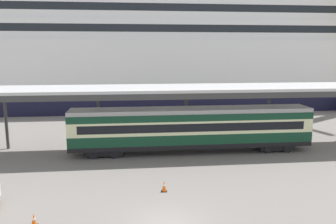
{
  "coord_description": "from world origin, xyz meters",
  "views": [
    {
      "loc": [
        -1.82,
        -17.11,
        9.2
      ],
      "look_at": [
        1.11,
        9.19,
        4.5
      ],
      "focal_mm": 36.9,
      "sensor_mm": 36.0,
      "label": 1
    }
  ],
  "objects": [
    {
      "name": "ground_plane",
      "position": [
        0.0,
        0.0,
        0.0
      ],
      "size": [
        400.0,
        400.0,
        0.0
      ],
      "primitive_type": "plane",
      "color": "slate"
    },
    {
      "name": "cruise_ship",
      "position": [
        9.85,
        46.22,
        12.82
      ],
      "size": [
        175.6,
        27.0,
        39.38
      ],
      "color": "black",
      "rests_on": "ground"
    },
    {
      "name": "platform_canopy",
      "position": [
        3.69,
        13.54,
        5.76
      ],
      "size": [
        42.92,
        5.94,
        6.0
      ],
      "color": "#B5B5B5",
      "rests_on": "ground"
    },
    {
      "name": "train_carriage",
      "position": [
        3.69,
        13.12,
        2.31
      ],
      "size": [
        21.77,
        2.81,
        4.11
      ],
      "color": "black",
      "rests_on": "ground"
    },
    {
      "name": "traffic_cone_near",
      "position": [
        0.32,
        4.41,
        0.37
      ],
      "size": [
        0.36,
        0.36,
        0.76
      ],
      "color": "black",
      "rests_on": "ground"
    },
    {
      "name": "traffic_cone_mid",
      "position": [
        -7.02,
        0.59,
        0.35
      ],
      "size": [
        0.36,
        0.36,
        0.7
      ],
      "color": "black",
      "rests_on": "ground"
    }
  ]
}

